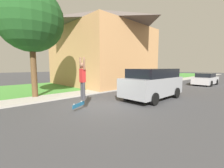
# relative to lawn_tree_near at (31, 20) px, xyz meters

# --- Properties ---
(ground_plane) EXTENTS (120.00, 120.00, 0.00)m
(ground_plane) POSITION_rel_lawn_tree_near_xyz_m (4.34, 1.73, -4.98)
(ground_plane) COLOR #3D3D3F
(lawn) EXTENTS (10.00, 80.00, 0.08)m
(lawn) POSITION_rel_lawn_tree_near_xyz_m (-3.66, 7.73, -4.94)
(lawn) COLOR #478E38
(lawn) RESTS_ON ground_plane
(sidewalk) EXTENTS (1.80, 80.00, 0.10)m
(sidewalk) POSITION_rel_lawn_tree_near_xyz_m (0.74, 7.73, -4.93)
(sidewalk) COLOR #ADA89E
(sidewalk) RESTS_ON ground_plane
(house) EXTENTS (10.66, 9.50, 8.54)m
(house) POSITION_rel_lawn_tree_near_xyz_m (-3.33, 8.58, -0.49)
(house) COLOR tan
(house) RESTS_ON lawn
(lawn_tree_near) EXTENTS (4.02, 4.02, 6.93)m
(lawn_tree_near) POSITION_rel_lawn_tree_near_xyz_m (0.00, 0.00, 0.00)
(lawn_tree_near) COLOR brown
(lawn_tree_near) RESTS_ON lawn
(suv_parked) EXTENTS (2.17, 4.47, 1.94)m
(suv_parked) POSITION_rel_lawn_tree_near_xyz_m (5.50, 5.41, -3.95)
(suv_parked) COLOR gray
(suv_parked) RESTS_ON ground_plane
(car_down_street) EXTENTS (1.90, 4.22, 1.35)m
(car_down_street) POSITION_rel_lawn_tree_near_xyz_m (5.66, 16.50, -4.33)
(car_down_street) COLOR #B7B7BC
(car_down_street) RESTS_ON ground_plane
(skateboarder) EXTENTS (0.41, 0.23, 1.98)m
(skateboarder) POSITION_rel_lawn_tree_near_xyz_m (4.57, 0.76, -3.45)
(skateboarder) COLOR #38383D
(skateboarder) RESTS_ON ground_plane
(skateboard) EXTENTS (0.33, 0.80, 0.26)m
(skateboard) POSITION_rel_lawn_tree_near_xyz_m (4.53, 0.53, -4.70)
(skateboard) COLOR #236B99
(skateboard) RESTS_ON ground_plane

